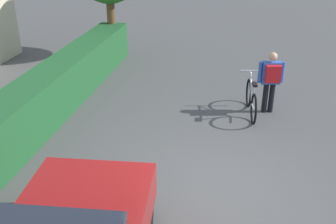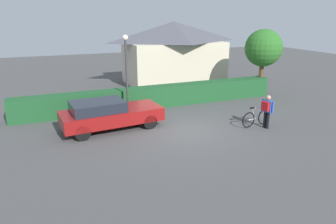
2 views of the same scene
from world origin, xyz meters
name	(u,v)px [view 1 (image 1 of 2)]	position (x,y,z in m)	size (l,w,h in m)	color
ground_plane	(210,191)	(0.00, 0.00, 0.00)	(60.00, 60.00, 0.00)	#4A4A4A
bicycle	(251,99)	(3.31, -0.66, 0.40)	(1.70, 0.50, 0.98)	black
person_rider	(271,77)	(3.51, -1.08, 0.92)	(0.42, 0.62, 1.54)	black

